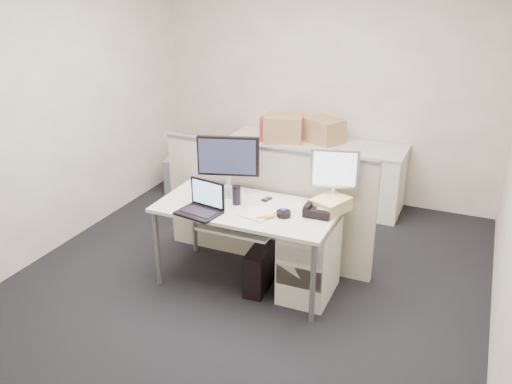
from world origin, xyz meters
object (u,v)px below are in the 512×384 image
at_px(desk, 247,214).
at_px(laptop, 198,200).
at_px(monitor_main, 228,166).
at_px(desk_phone, 318,211).

bearing_deg(desk, laptop, -136.97).
xyz_separation_m(desk, monitor_main, (-0.25, 0.18, 0.33)).
bearing_deg(desk, desk_phone, 7.59).
xyz_separation_m(desk, desk_phone, (0.60, 0.08, 0.10)).
relative_size(laptop, desk_phone, 1.53).
bearing_deg(desk, monitor_main, 144.25).
height_order(desk, monitor_main, monitor_main).
bearing_deg(desk_phone, laptop, -159.07).
xyz_separation_m(monitor_main, laptop, (-0.05, -0.46, -0.14)).
bearing_deg(laptop, monitor_main, 93.79).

